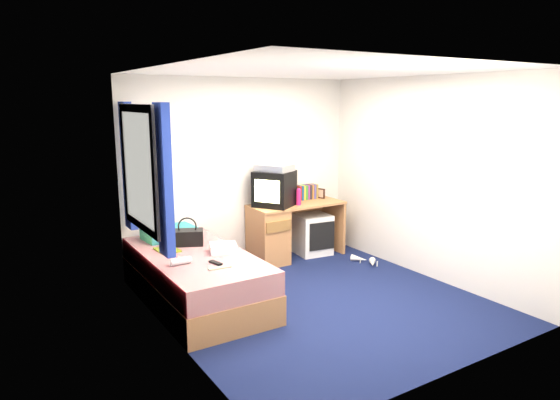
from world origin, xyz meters
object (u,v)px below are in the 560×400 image
pink_water_bottle (299,198)px  handbag (188,237)px  pillow (169,233)px  towel (223,248)px  desk (279,231)px  crt_tv (274,189)px  white_heels (366,261)px  colour_swatch_fan (219,268)px  water_bottle (181,261)px  remote_control (216,263)px  storage_cube (312,234)px  bed (196,278)px  picture_frame (321,193)px  vcr (274,168)px  aerosol_can (291,196)px  magazine (167,250)px

pink_water_bottle → handbag: 1.72m
pillow → towel: (0.29, -0.83, -0.02)m
desk → crt_tv: bearing=178.8°
white_heels → colour_swatch_fan: bearing=-166.8°
water_bottle → desk: bearing=29.9°
remote_control → white_heels: size_ratio=0.35×
colour_swatch_fan → pink_water_bottle: bearing=34.7°
storage_cube → handbag: 2.07m
bed → crt_tv: bearing=27.4°
picture_frame → handbag: 2.27m
vcr → aerosol_can: vcr is taller
colour_swatch_fan → white_heels: size_ratio=0.48×
picture_frame → aerosol_can: size_ratio=0.72×
aerosol_can → water_bottle: aerosol_can is taller
aerosol_can → handbag: bearing=-165.5°
magazine → colour_swatch_fan: 0.85m
water_bottle → colour_swatch_fan: (0.27, -0.30, -0.03)m
remote_control → storage_cube: bearing=17.3°
crt_tv → handbag: size_ratio=1.61×
desk → water_bottle: (-1.76, -1.01, 0.17)m
storage_cube → pink_water_bottle: pink_water_bottle is taller
bed → pink_water_bottle: size_ratio=9.91×
bed → desk: bearing=26.3°
pillow → aerosol_can: (1.73, 0.06, 0.25)m
storage_cube → white_heels: storage_cube is taller
colour_swatch_fan → bed: bearing=90.9°
pillow → towel: pillow is taller
vcr → colour_swatch_fan: (-1.42, -1.32, -0.71)m
vcr → handbag: bearing=-99.4°
storage_cube → crt_tv: (-0.62, -0.00, 0.70)m
towel → white_heels: size_ratio=0.60×
colour_swatch_fan → crt_tv: bearing=42.8°
vcr → colour_swatch_fan: size_ratio=2.01×
desk → handbag: (-1.44, -0.41, 0.23)m
pillow → colour_swatch_fan: (0.04, -1.27, -0.06)m
aerosol_can → magazine: (-1.92, -0.51, -0.30)m
desk → towel: bearing=-144.7°
picture_frame → handbag: (-2.21, -0.50, -0.19)m
remote_control → vcr: bearing=27.1°
pillow → handbag: bearing=-77.8°
crt_tv → handbag: (-1.38, -0.41, -0.35)m
bed → magazine: magazine is taller
pillow → aerosol_can: 1.75m
desk → pink_water_bottle: (0.24, -0.12, 0.44)m
towel → storage_cube: bearing=26.1°
storage_cube → picture_frame: size_ratio=4.00×
pillow → magazine: (-0.19, -0.45, -0.06)m
aerosol_can → handbag: size_ratio=0.50×
picture_frame → aerosol_can: 0.56m
pink_water_bottle → handbag: pink_water_bottle is taller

